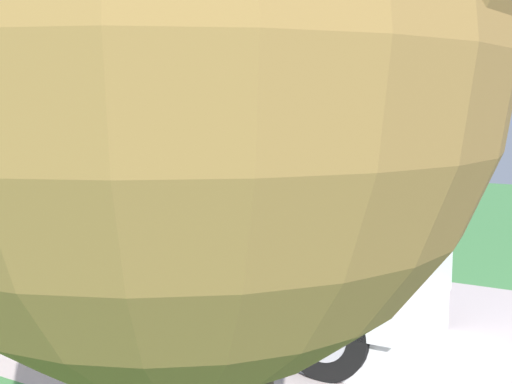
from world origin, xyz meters
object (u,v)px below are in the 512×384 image
at_px(pickup_truck, 238,257).
at_px(handbag, 295,284).
at_px(person_with_hat, 280,219).
at_px(front_yard_tree, 193,3).

bearing_deg(pickup_truck, handbag, 177.34).
relative_size(pickup_truck, person_with_hat, 3.04).
distance_m(pickup_truck, person_with_hat, 1.39).
height_order(pickup_truck, handbag, pickup_truck).
bearing_deg(handbag, person_with_hat, 72.44).
xyz_separation_m(pickup_truck, person_with_hat, (1.36, 0.23, 0.20)).
bearing_deg(front_yard_tree, person_with_hat, 25.36).
relative_size(pickup_truck, front_yard_tree, 1.19).
height_order(pickup_truck, front_yard_tree, front_yard_tree).
xyz_separation_m(handbag, front_yard_tree, (-5.15, -2.22, 2.63)).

